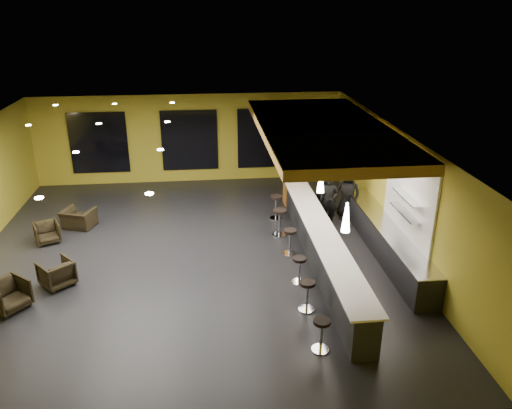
{
  "coord_description": "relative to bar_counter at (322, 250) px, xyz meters",
  "views": [
    {
      "loc": [
        0.56,
        -12.9,
        6.84
      ],
      "look_at": [
        2.0,
        0.5,
        1.3
      ],
      "focal_mm": 35.0,
      "sensor_mm": 36.0,
      "label": 1
    }
  ],
  "objects": [
    {
      "name": "pendant_0",
      "position": [
        0.0,
        -2.0,
        1.85
      ],
      "size": [
        0.2,
        0.2,
        0.7
      ],
      "primitive_type": "cone",
      "color": "white",
      "rests_on": "wood_soffit"
    },
    {
      "name": "staff_c",
      "position": [
        1.6,
        3.16,
        0.37
      ],
      "size": [
        0.99,
        0.81,
        1.74
      ],
      "primitive_type": "imported",
      "rotation": [
        0.0,
        0.0,
        -0.34
      ],
      "color": "black",
      "rests_on": "floor"
    },
    {
      "name": "staff_a",
      "position": [
        0.81,
        2.62,
        0.37
      ],
      "size": [
        0.68,
        0.48,
        1.74
      ],
      "primitive_type": "imported",
      "rotation": [
        0.0,
        0.0,
        -0.11
      ],
      "color": "black",
      "rests_on": "floor"
    },
    {
      "name": "wall_back",
      "position": [
        -3.65,
        7.55,
        1.25
      ],
      "size": [
        12.0,
        0.1,
        3.5
      ],
      "primitive_type": "cube",
      "color": "#A29324",
      "rests_on": "floor"
    },
    {
      "name": "wall_front",
      "position": [
        -3.65,
        -5.55,
        1.25
      ],
      "size": [
        12.0,
        0.1,
        3.5
      ],
      "primitive_type": "cube",
      "color": "#A29324",
      "rests_on": "floor"
    },
    {
      "name": "bar_stool_1",
      "position": [
        -0.82,
        -2.05,
        -0.01
      ],
      "size": [
        0.39,
        0.39,
        0.77
      ],
      "rotation": [
        0.0,
        0.0,
        0.11
      ],
      "color": "silver",
      "rests_on": "floor"
    },
    {
      "name": "floor",
      "position": [
        -3.65,
        1.0,
        -0.55
      ],
      "size": [
        12.0,
        13.0,
        0.1
      ],
      "primitive_type": "cube",
      "color": "black",
      "rests_on": "ground"
    },
    {
      "name": "armchair_a",
      "position": [
        -7.84,
        -1.24,
        -0.13
      ],
      "size": [
        1.12,
        1.12,
        0.74
      ],
      "primitive_type": "imported",
      "rotation": [
        0.0,
        0.0,
        0.89
      ],
      "color": "black",
      "rests_on": "floor"
    },
    {
      "name": "pendant_1",
      "position": [
        0.0,
        0.5,
        1.85
      ],
      "size": [
        0.2,
        0.2,
        0.7
      ],
      "primitive_type": "cone",
      "color": "white",
      "rests_on": "wood_soffit"
    },
    {
      "name": "armchair_c",
      "position": [
        -7.92,
        2.33,
        -0.18
      ],
      "size": [
        0.91,
        0.92,
        0.63
      ],
      "primitive_type": "imported",
      "rotation": [
        0.0,
        0.0,
        0.43
      ],
      "color": "black",
      "rests_on": "floor"
    },
    {
      "name": "window_right",
      "position": [
        -0.65,
        7.44,
        1.2
      ],
      "size": [
        2.2,
        0.06,
        2.4
      ],
      "primitive_type": "cube",
      "color": "black",
      "rests_on": "wall_back"
    },
    {
      "name": "pendant_2",
      "position": [
        0.0,
        3.0,
        1.85
      ],
      "size": [
        0.2,
        0.2,
        0.7
      ],
      "primitive_type": "cone",
      "color": "white",
      "rests_on": "wood_soffit"
    },
    {
      "name": "prep_counter",
      "position": [
        2.0,
        0.5,
        -0.07
      ],
      "size": [
        0.7,
        6.0,
        0.86
      ],
      "primitive_type": "cube",
      "color": "black",
      "rests_on": "floor"
    },
    {
      "name": "staff_b",
      "position": [
        0.88,
        3.22,
        0.36
      ],
      "size": [
        0.92,
        0.77,
        1.71
      ],
      "primitive_type": "imported",
      "rotation": [
        0.0,
        0.0,
        0.16
      ],
      "color": "black",
      "rests_on": "floor"
    },
    {
      "name": "wood_soffit",
      "position": [
        0.35,
        2.0,
        2.86
      ],
      "size": [
        3.6,
        8.0,
        0.28
      ],
      "primitive_type": "cube",
      "color": "#BA8736",
      "rests_on": "ceiling"
    },
    {
      "name": "wall_right",
      "position": [
        2.4,
        1.0,
        1.25
      ],
      "size": [
        0.1,
        13.0,
        3.5
      ],
      "primitive_type": "cube",
      "color": "#A29324",
      "rests_on": "floor"
    },
    {
      "name": "bar_counter",
      "position": [
        0.0,
        0.0,
        0.0
      ],
      "size": [
        0.6,
        8.0,
        1.0
      ],
      "primitive_type": "cube",
      "color": "black",
      "rests_on": "floor"
    },
    {
      "name": "tile_backsplash",
      "position": [
        2.31,
        0.0,
        1.5
      ],
      "size": [
        0.06,
        3.2,
        2.4
      ],
      "primitive_type": "cube",
      "color": "white",
      "rests_on": "wall_right"
    },
    {
      "name": "armchair_b",
      "position": [
        -6.99,
        -0.26,
        -0.15
      ],
      "size": [
        1.07,
        1.07,
        0.7
      ],
      "primitive_type": "imported",
      "rotation": [
        0.0,
        0.0,
        3.85
      ],
      "color": "black",
      "rests_on": "floor"
    },
    {
      "name": "prep_top",
      "position": [
        2.0,
        0.5,
        0.39
      ],
      "size": [
        0.72,
        6.0,
        0.03
      ],
      "primitive_type": "cube",
      "color": "silver",
      "rests_on": "prep_counter"
    },
    {
      "name": "bar_stool_5",
      "position": [
        -0.78,
        3.33,
        0.03
      ],
      "size": [
        0.42,
        0.42,
        0.82
      ],
      "rotation": [
        0.0,
        0.0,
        -0.09
      ],
      "color": "silver",
      "rests_on": "floor"
    },
    {
      "name": "ceiling",
      "position": [
        -3.65,
        1.0,
        3.05
      ],
      "size": [
        12.0,
        13.0,
        0.1
      ],
      "primitive_type": "cube",
      "color": "black"
    },
    {
      "name": "window_center",
      "position": [
        -3.65,
        7.44,
        1.2
      ],
      "size": [
        2.2,
        0.06,
        2.4
      ],
      "primitive_type": "cube",
      "color": "black",
      "rests_on": "wall_back"
    },
    {
      "name": "wall_shelf_lower",
      "position": [
        2.17,
        -0.2,
        1.1
      ],
      "size": [
        0.3,
        1.5,
        0.03
      ],
      "primitive_type": "cube",
      "color": "silver",
      "rests_on": "wall_right"
    },
    {
      "name": "window_left",
      "position": [
        -7.15,
        7.44,
        1.2
      ],
      "size": [
        2.2,
        0.06,
        2.4
      ],
      "primitive_type": "cube",
      "color": "black",
      "rests_on": "wall_back"
    },
    {
      "name": "bar_stool_3",
      "position": [
        -0.74,
        0.79,
        -0.01
      ],
      "size": [
        0.39,
        0.39,
        0.77
      ],
      "rotation": [
        0.0,
        0.0,
        -0.06
      ],
      "color": "silver",
      "rests_on": "floor"
    },
    {
      "name": "bar_stool_4",
      "position": [
        -0.86,
        2.05,
        0.05
      ],
      "size": [
        0.44,
        0.44,
        0.87
      ],
      "rotation": [
        0.0,
        0.0,
        -0.16
      ],
      "color": "silver",
      "rests_on": "floor"
    },
    {
      "name": "column",
      "position": [
        0.0,
        4.6,
        1.25
      ],
      "size": [
        0.6,
        0.6,
        3.5
      ],
      "primitive_type": "cube",
      "color": "#A26224",
      "rests_on": "floor"
    },
    {
      "name": "bar_top",
      "position": [
        0.0,
        0.0,
        0.52
      ],
      "size": [
        0.78,
        8.1,
        0.05
      ],
      "primitive_type": "cube",
      "color": "silver",
      "rests_on": "bar_counter"
    },
    {
      "name": "armchair_d",
      "position": [
        -7.21,
        3.33,
        -0.19
      ],
      "size": [
        1.17,
        1.1,
        0.62
      ],
      "primitive_type": "imported",
      "rotation": [
        0.0,
        0.0,
        2.81
      ],
      "color": "black",
      "rests_on": "floor"
    },
    {
      "name": "bar_stool_2",
      "position": [
        -0.77,
        -0.8,
        -0.03
      ],
      "size": [
        0.37,
        0.37,
        0.73
      ],
      "rotation": [
        0.0,
        0.0,
        -0.22
      ],
      "color": "silver",
      "rests_on": "floor"
    },
    {
      "name": "bar_stool_0",
      "position": [
        -0.83,
        -3.53,
        -0.02
      ],
      "size": [
        0.38,
        0.38,
        0.75
      ],
      "rotation": [
        0.0,
        0.0,
        0.32
      ],
      "color": "silver",
      "rests_on": "floor"
    },
    {
      "name": "wall_shelf_upper",
      "position": [
        2.17,
        -0.2,
        1.55
      ],
      "size": [
        0.3,
        1.5,
        0.03
      ],
      "primitive_type": "cube",
      "color": "silver",
      "rests_on": "wall_right"
    }
  ]
}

